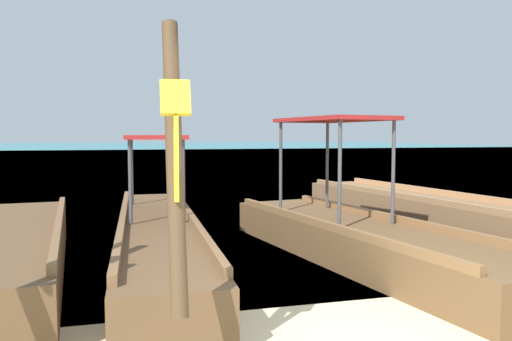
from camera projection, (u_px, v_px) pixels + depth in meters
name	position (u px, v px, depth m)	size (l,w,h in m)	color
sea_water	(138.00, 149.00, 63.03)	(120.00, 120.00, 0.00)	teal
longtail_boat_turquoise_ribbon	(2.00, 254.00, 6.09)	(1.85, 5.94, 2.59)	brown
longtail_boat_yellow_ribbon	(157.00, 237.00, 6.98)	(1.18, 7.17, 2.62)	brown
longtail_boat_red_ribbon	(360.00, 238.00, 6.96)	(2.21, 6.03, 2.72)	brown
longtail_boat_pink_ribbon	(414.00, 211.00, 9.39)	(1.88, 6.26, 2.50)	olive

